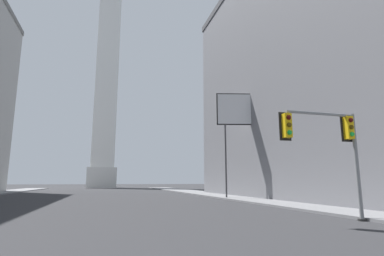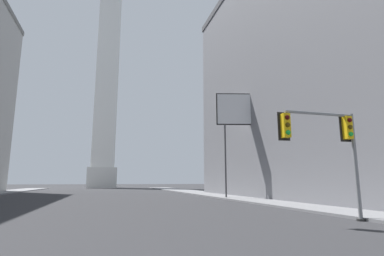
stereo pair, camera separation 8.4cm
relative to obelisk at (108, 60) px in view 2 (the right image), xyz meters
The scene contains 5 objects.
sidewalk_right 68.11m from the obelisk, 74.66° to the right, with size 5.00×103.16×0.15m, color slate.
building_right 72.87m from the obelisk, 65.65° to the right, with size 25.24×42.03×28.16m.
obelisk is the anchor object (origin of this frame).
traffic_light_near_right 83.84m from the obelisk, 81.71° to the right, with size 4.18×0.51×5.06m.
billboard_sign 66.46m from the obelisk, 75.54° to the right, with size 5.39×1.53×11.43m.
Camera 2 is at (1.04, -1.75, 1.81)m, focal length 28.00 mm.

